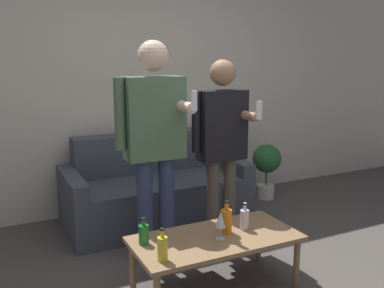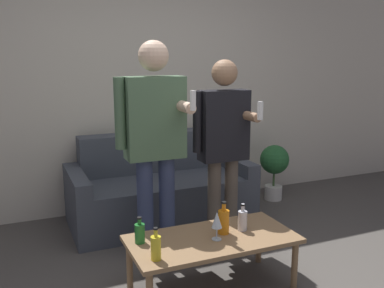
{
  "view_description": "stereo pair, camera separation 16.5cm",
  "coord_description": "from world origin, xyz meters",
  "views": [
    {
      "loc": [
        -1.42,
        -2.1,
        1.61
      ],
      "look_at": [
        -0.02,
        0.74,
        0.95
      ],
      "focal_mm": 40.0,
      "sensor_mm": 36.0,
      "label": 1
    },
    {
      "loc": [
        -1.27,
        -2.17,
        1.61
      ],
      "look_at": [
        -0.02,
        0.74,
        0.95
      ],
      "focal_mm": 40.0,
      "sensor_mm": 36.0,
      "label": 2
    }
  ],
  "objects": [
    {
      "name": "wine_glass_near",
      "position": [
        -0.06,
        0.23,
        0.53
      ],
      "size": [
        0.07,
        0.07,
        0.19
      ],
      "color": "silver",
      "rests_on": "coffee_table"
    },
    {
      "name": "couch",
      "position": [
        0.03,
        1.67,
        0.3
      ],
      "size": [
        1.74,
        0.84,
        0.84
      ],
      "color": "#474C56",
      "rests_on": "ground_plane"
    },
    {
      "name": "bottle_green",
      "position": [
        -0.53,
        0.12,
        0.48
      ],
      "size": [
        0.06,
        0.06,
        0.21
      ],
      "color": "yellow",
      "rests_on": "coffee_table"
    },
    {
      "name": "wall_back",
      "position": [
        0.0,
        2.16,
        1.35
      ],
      "size": [
        8.0,
        0.06,
        2.7
      ],
      "color": "beige",
      "rests_on": "ground_plane"
    },
    {
      "name": "bottle_dark",
      "position": [
        0.18,
        0.3,
        0.47
      ],
      "size": [
        0.06,
        0.06,
        0.2
      ],
      "color": "silver",
      "rests_on": "coffee_table"
    },
    {
      "name": "person_standing_right",
      "position": [
        0.31,
        0.88,
        0.93
      ],
      "size": [
        0.47,
        0.41,
        1.58
      ],
      "color": "brown",
      "rests_on": "ground_plane"
    },
    {
      "name": "bottle_orange",
      "position": [
        -0.55,
        0.39,
        0.47
      ],
      "size": [
        0.07,
        0.07,
        0.18
      ],
      "color": "#23752D",
      "rests_on": "coffee_table"
    },
    {
      "name": "bottle_yellow",
      "position": [
        0.03,
        0.3,
        0.49
      ],
      "size": [
        0.08,
        0.08,
        0.23
      ],
      "color": "orange",
      "rests_on": "coffee_table"
    },
    {
      "name": "coffee_table",
      "position": [
        -0.07,
        0.28,
        0.35
      ],
      "size": [
        1.14,
        0.56,
        0.39
      ],
      "color": "#8E6B47",
      "rests_on": "ground_plane"
    },
    {
      "name": "person_standing_left",
      "position": [
        -0.27,
        0.89,
        1.01
      ],
      "size": [
        0.53,
        0.45,
        1.72
      ],
      "color": "navy",
      "rests_on": "ground_plane"
    },
    {
      "name": "potted_plant",
      "position": [
        1.41,
        1.73,
        0.41
      ],
      "size": [
        0.32,
        0.32,
        0.63
      ],
      "color": "silver",
      "rests_on": "ground_plane"
    }
  ]
}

